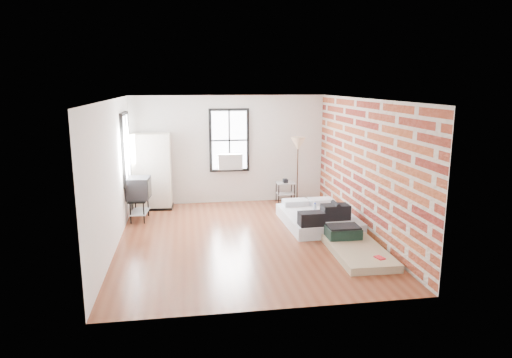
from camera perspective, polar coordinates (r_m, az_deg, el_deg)
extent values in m
plane|color=brown|center=(9.35, -1.44, -7.47)|extent=(6.00, 6.00, 0.00)
cube|color=silver|center=(11.92, -3.37, 3.68)|extent=(5.00, 0.01, 2.80)
cube|color=silver|center=(6.10, 2.19, -4.32)|extent=(5.00, 0.01, 2.80)
cube|color=silver|center=(9.01, -17.45, 0.47)|extent=(0.01, 6.00, 2.80)
cube|color=#954523|center=(9.63, 13.44, 1.39)|extent=(0.02, 6.00, 2.80)
cube|color=white|center=(8.83, -1.54, 9.94)|extent=(5.00, 6.00, 0.01)
cube|color=white|center=(11.84, -3.36, 4.85)|extent=(0.90, 0.02, 1.50)
cube|color=black|center=(11.82, -5.72, 4.80)|extent=(0.07, 0.08, 1.64)
cube|color=black|center=(11.92, -1.04, 4.91)|extent=(0.07, 0.08, 1.64)
cube|color=black|center=(11.79, -3.42, 8.65)|extent=(0.90, 0.08, 0.07)
cube|color=black|center=(11.98, -3.32, 1.13)|extent=(0.90, 0.08, 0.07)
cube|color=black|center=(11.83, -3.35, 4.84)|extent=(0.04, 0.02, 1.50)
cube|color=black|center=(11.83, -3.35, 4.84)|extent=(0.90, 0.02, 0.04)
cube|color=silver|center=(11.80, -3.27, 2.22)|extent=(0.62, 0.30, 0.40)
cube|color=white|center=(10.73, -15.90, 3.67)|extent=(0.02, 0.90, 1.50)
cube|color=black|center=(10.25, -16.33, 3.28)|extent=(0.08, 0.07, 1.64)
cube|color=black|center=(11.21, -15.72, 4.02)|extent=(0.08, 0.07, 1.64)
cube|color=black|center=(10.65, -16.25, 7.85)|extent=(0.08, 0.90, 0.07)
cube|color=black|center=(10.86, -15.77, -0.43)|extent=(0.08, 0.90, 0.07)
cube|color=black|center=(10.73, -15.85, 3.67)|extent=(0.02, 0.04, 1.50)
cube|color=black|center=(10.73, -15.85, 3.67)|extent=(0.02, 0.90, 0.04)
cube|color=white|center=(10.29, 7.80, -4.99)|extent=(1.54, 2.05, 0.26)
cube|color=white|center=(10.87, 4.94, -2.93)|extent=(0.59, 0.39, 0.13)
cube|color=white|center=(11.05, 8.10, -2.75)|extent=(0.59, 0.39, 0.13)
cube|color=black|center=(9.85, 9.89, -4.07)|extent=(0.59, 0.35, 0.32)
cylinder|color=black|center=(9.80, 9.92, -3.07)|extent=(0.10, 0.37, 0.08)
cube|color=black|center=(9.36, 6.91, -4.95)|extent=(0.52, 0.33, 0.27)
cylinder|color=#ACC3DE|center=(10.14, 7.37, -3.77)|extent=(0.07, 0.07, 0.23)
cylinder|color=#1B3BBE|center=(10.10, 7.39, -3.05)|extent=(0.04, 0.04, 0.03)
cube|color=tan|center=(8.66, 12.74, -8.91)|extent=(0.95, 1.76, 0.14)
cube|color=#142E27|center=(9.14, 10.84, -6.57)|extent=(0.65, 0.47, 0.20)
cube|color=black|center=(9.11, 10.87, -5.86)|extent=(0.61, 0.43, 0.04)
cube|color=red|center=(8.26, 15.20, -9.48)|extent=(0.17, 0.21, 0.02)
cube|color=black|center=(11.83, -12.66, -3.43)|extent=(0.98, 0.60, 0.06)
cube|color=beige|center=(11.62, -12.87, 1.07)|extent=(0.94, 0.56, 1.83)
cylinder|color=black|center=(11.90, 2.86, -1.92)|extent=(0.02, 0.02, 0.52)
cylinder|color=black|center=(11.99, 4.82, -1.84)|extent=(0.02, 0.02, 0.52)
cylinder|color=black|center=(12.20, 2.54, -1.56)|extent=(0.02, 0.02, 0.52)
cylinder|color=black|center=(12.29, 4.45, -1.49)|extent=(0.02, 0.02, 0.52)
cube|color=silver|center=(12.03, 3.68, -0.49)|extent=(0.48, 0.38, 0.02)
cube|color=silver|center=(12.10, 3.67, -1.81)|extent=(0.46, 0.36, 0.02)
cube|color=black|center=(12.02, 3.69, -0.22)|extent=(0.12, 0.17, 0.10)
cylinder|color=#321D10|center=(12.16, 5.14, -2.85)|extent=(0.25, 0.25, 0.03)
cylinder|color=#321D10|center=(11.99, 5.21, 0.65)|extent=(0.03, 0.03, 1.49)
cone|color=tan|center=(11.86, 5.28, 4.41)|extent=(0.37, 0.37, 0.33)
cylinder|color=black|center=(10.61, -15.42, -4.14)|extent=(0.03, 0.03, 0.49)
cylinder|color=black|center=(10.56, -13.84, -4.14)|extent=(0.03, 0.03, 0.49)
cylinder|color=black|center=(11.17, -14.83, -3.31)|extent=(0.03, 0.03, 0.49)
cylinder|color=black|center=(11.12, -13.33, -3.30)|extent=(0.03, 0.03, 0.49)
cube|color=black|center=(10.80, -14.42, -2.45)|extent=(0.45, 0.74, 0.03)
cube|color=silver|center=(10.88, -14.34, -3.96)|extent=(0.43, 0.72, 0.02)
cube|color=black|center=(10.74, -14.49, -1.10)|extent=(0.54, 0.61, 0.49)
cube|color=black|center=(10.70, -13.19, -1.09)|extent=(0.06, 0.47, 0.39)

